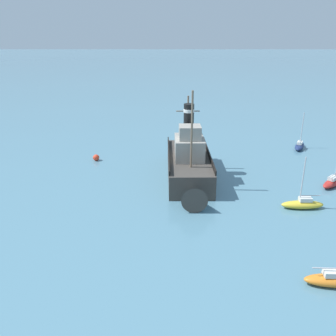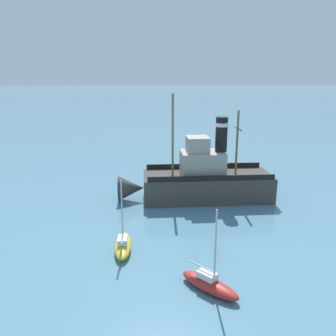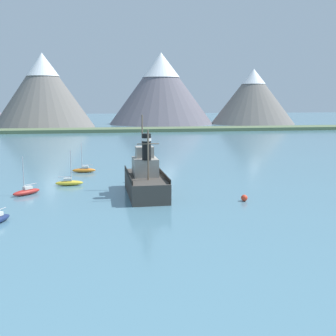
{
  "view_description": "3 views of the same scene",
  "coord_description": "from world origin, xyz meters",
  "px_view_note": "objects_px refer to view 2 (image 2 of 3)",
  "views": [
    {
      "loc": [
        2.24,
        35.22,
        14.93
      ],
      "look_at": [
        2.27,
        2.71,
        2.4
      ],
      "focal_mm": 38.0,
      "sensor_mm": 36.0,
      "label": 1
    },
    {
      "loc": [
        -31.87,
        4.89,
        11.73
      ],
      "look_at": [
        1.42,
        2.77,
        2.71
      ],
      "focal_mm": 38.0,
      "sensor_mm": 36.0,
      "label": 2
    },
    {
      "loc": [
        -5.55,
        -52.38,
        11.93
      ],
      "look_at": [
        2.83,
        -1.19,
        3.39
      ],
      "focal_mm": 45.0,
      "sensor_mm": 36.0,
      "label": 3
    }
  ],
  "objects_px": {
    "sailboat_yellow": "(123,245)",
    "sailboat_red": "(209,284)",
    "old_tugboat": "(201,180)",
    "mooring_buoy": "(233,164)"
  },
  "relations": [
    {
      "from": "old_tugboat",
      "to": "sailboat_yellow",
      "type": "relative_size",
      "value": 2.95
    },
    {
      "from": "sailboat_red",
      "to": "sailboat_yellow",
      "type": "bearing_deg",
      "value": 45.79
    },
    {
      "from": "sailboat_yellow",
      "to": "mooring_buoy",
      "type": "height_order",
      "value": "sailboat_yellow"
    },
    {
      "from": "sailboat_yellow",
      "to": "old_tugboat",
      "type": "bearing_deg",
      "value": -34.5
    },
    {
      "from": "sailboat_red",
      "to": "mooring_buoy",
      "type": "xyz_separation_m",
      "value": [
        25.93,
        -7.62,
        -0.04
      ]
    },
    {
      "from": "sailboat_yellow",
      "to": "mooring_buoy",
      "type": "xyz_separation_m",
      "value": [
        21.02,
        -12.66,
        -0.04
      ]
    },
    {
      "from": "sailboat_yellow",
      "to": "sailboat_red",
      "type": "bearing_deg",
      "value": -134.21
    },
    {
      "from": "old_tugboat",
      "to": "sailboat_red",
      "type": "height_order",
      "value": "old_tugboat"
    },
    {
      "from": "mooring_buoy",
      "to": "sailboat_yellow",
      "type": "bearing_deg",
      "value": 148.94
    },
    {
      "from": "sailboat_red",
      "to": "sailboat_yellow",
      "type": "relative_size",
      "value": 1.0
    }
  ]
}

